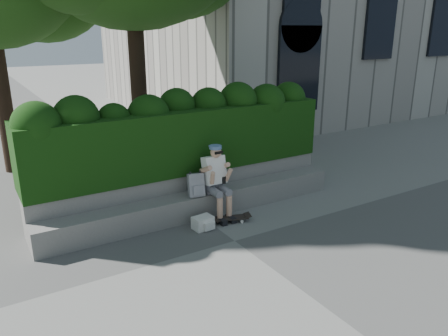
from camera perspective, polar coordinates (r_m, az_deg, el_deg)
ground at (r=7.44m, az=1.40°, el=-9.50°), size 80.00×80.00×0.00m
bench_ledge at (r=8.33m, az=-3.26°, el=-4.74°), size 6.00×0.45×0.45m
planter_wall at (r=8.67m, az=-4.76°, el=-2.79°), size 6.00×0.50×0.75m
hedge at (r=8.57m, az=-5.61°, el=3.78°), size 6.00×1.00×1.20m
person at (r=8.11m, az=-1.06°, el=-1.36°), size 0.40×0.76×1.38m
skateboard at (r=8.07m, az=0.08°, el=-6.64°), size 0.89×0.49×0.09m
backpack_plaid at (r=8.04m, az=-3.67°, el=-2.24°), size 0.32×0.22×0.43m
backpack_ground at (r=7.83m, az=-2.78°, el=-7.15°), size 0.37×0.28×0.23m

